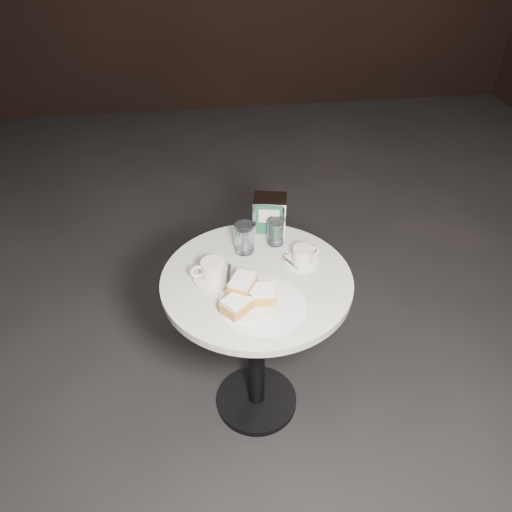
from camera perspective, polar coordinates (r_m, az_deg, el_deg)
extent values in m
plane|color=black|center=(2.37, 0.07, -16.29)|extent=(7.00, 7.00, 0.00)
cylinder|color=black|center=(2.36, 0.07, -16.08)|extent=(0.36, 0.36, 0.03)
cylinder|color=black|center=(2.08, 0.07, -10.45)|extent=(0.07, 0.07, 0.70)
cylinder|color=silver|center=(1.82, 0.08, -2.86)|extent=(0.70, 0.70, 0.03)
cylinder|color=white|center=(1.70, 0.92, -5.71)|extent=(0.37, 0.37, 0.00)
cylinder|color=silver|center=(1.71, -1.16, -5.33)|extent=(0.25, 0.25, 0.01)
cube|color=#BD873A|center=(1.66, -2.19, -5.69)|extent=(0.12, 0.12, 0.04)
cube|color=white|center=(1.64, -2.22, -5.07)|extent=(0.11, 0.11, 0.01)
cube|color=gold|center=(1.70, 0.62, -4.53)|extent=(0.10, 0.08, 0.04)
cube|color=white|center=(1.68, 0.63, -3.91)|extent=(0.09, 0.07, 0.01)
cube|color=#BE853A|center=(1.69, -1.54, -3.37)|extent=(0.11, 0.12, 0.04)
cube|color=white|center=(1.67, -1.56, -2.74)|extent=(0.10, 0.11, 0.01)
cylinder|color=silver|center=(1.81, -4.89, -2.46)|extent=(0.16, 0.16, 0.01)
cylinder|color=silver|center=(1.79, -4.96, -1.52)|extent=(0.10, 0.10, 0.07)
cylinder|color=#956E51|center=(1.77, -5.00, -0.84)|extent=(0.09, 0.09, 0.00)
torus|color=silver|center=(1.78, -6.71, -1.79)|extent=(0.05, 0.02, 0.05)
cube|color=#B1B1B6|center=(1.81, -3.15, -1.99)|extent=(0.03, 0.10, 0.00)
sphere|color=silver|center=(1.85, -3.46, -0.92)|extent=(0.02, 0.02, 0.02)
cylinder|color=white|center=(1.89, 5.28, -0.61)|extent=(0.16, 0.16, 0.01)
cylinder|color=beige|center=(1.87, 5.34, 0.19)|extent=(0.09, 0.09, 0.06)
cylinder|color=#865E49|center=(1.85, 5.38, 0.77)|extent=(0.08, 0.08, 0.00)
torus|color=beige|center=(1.88, 6.66, 0.52)|extent=(0.05, 0.02, 0.05)
cube|color=#B5B6BA|center=(1.87, 3.93, -0.78)|extent=(0.05, 0.08, 0.00)
sphere|color=silver|center=(1.90, 3.38, 0.08)|extent=(0.02, 0.02, 0.02)
cylinder|color=white|center=(1.90, -1.36, 2.09)|extent=(0.08, 0.08, 0.12)
cylinder|color=silver|center=(1.91, -1.36, 1.98)|extent=(0.07, 0.07, 0.10)
cylinder|color=white|center=(1.95, 2.24, 2.81)|extent=(0.07, 0.07, 0.11)
cylinder|color=white|center=(1.95, 2.24, 2.71)|extent=(0.06, 0.06, 0.09)
cube|color=silver|center=(2.01, 1.58, 4.84)|extent=(0.15, 0.13, 0.15)
cube|color=#195936|center=(1.96, 1.49, 4.08)|extent=(0.10, 0.03, 0.13)
cube|color=silver|center=(1.95, 1.49, 4.55)|extent=(0.08, 0.02, 0.06)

